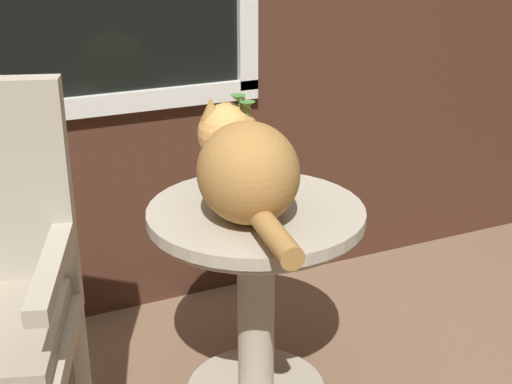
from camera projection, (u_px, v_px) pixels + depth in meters
The scene contains 3 objects.
wicker_side_table at pixel (256, 267), 2.10m from camera, with size 0.62×0.62×0.64m.
cat at pixel (245, 166), 1.93m from camera, with size 0.31×0.65×0.30m.
pewter_vase_with_ivy at pixel (249, 163), 2.09m from camera, with size 0.14×0.14×0.30m.
Camera 1 is at (-0.52, -1.52, 1.45)m, focal length 50.26 mm.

